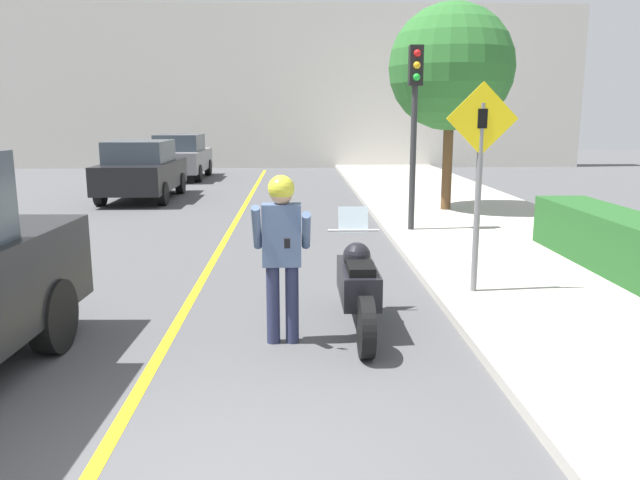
{
  "coord_description": "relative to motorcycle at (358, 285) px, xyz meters",
  "views": [
    {
      "loc": [
        0.81,
        -3.57,
        2.38
      ],
      "look_at": [
        1.06,
        3.37,
        0.99
      ],
      "focal_mm": 35.0,
      "sensor_mm": 36.0,
      "label": 1
    }
  ],
  "objects": [
    {
      "name": "street_tree",
      "position": [
        2.98,
        8.32,
        2.98
      ],
      "size": [
        2.96,
        2.96,
        4.86
      ],
      "color": "brown",
      "rests_on": "sidewalk_curb"
    },
    {
      "name": "parked_car_black",
      "position": [
        -5.11,
        11.26,
        0.35
      ],
      "size": [
        1.88,
        4.2,
        1.68
      ],
      "color": "black",
      "rests_on": "ground"
    },
    {
      "name": "road_center_line",
      "position": [
        -2.08,
        2.82,
        -0.5
      ],
      "size": [
        0.12,
        36.0,
        0.01
      ],
      "color": "yellow",
      "rests_on": "ground"
    },
    {
      "name": "hedge_row",
      "position": [
        4.12,
        2.08,
        0.02
      ],
      "size": [
        0.9,
        4.59,
        0.83
      ],
      "color": "#235623",
      "rests_on": "sidewalk_curb"
    },
    {
      "name": "parked_car_grey",
      "position": [
        -5.07,
        17.22,
        0.35
      ],
      "size": [
        1.88,
        4.2,
        1.68
      ],
      "color": "black",
      "rests_on": "ground"
    },
    {
      "name": "crossing_sign",
      "position": [
        1.64,
        1.07,
        1.22
      ],
      "size": [
        0.91,
        0.08,
        2.68
      ],
      "color": "slate",
      "rests_on": "sidewalk_curb"
    },
    {
      "name": "motorcycle",
      "position": [
        0.0,
        0.0,
        0.0
      ],
      "size": [
        0.62,
        2.36,
        1.3
      ],
      "color": "black",
      "rests_on": "ground"
    },
    {
      "name": "building_backdrop",
      "position": [
        -1.48,
        22.82,
        3.14
      ],
      "size": [
        28.0,
        1.2,
        7.29
      ],
      "color": "beige",
      "rests_on": "ground"
    },
    {
      "name": "sidewalk_curb",
      "position": [
        3.32,
        0.82,
        -0.45
      ],
      "size": [
        4.4,
        44.0,
        0.11
      ],
      "color": "#ADA89E",
      "rests_on": "ground"
    },
    {
      "name": "person_biker",
      "position": [
        -0.84,
        -0.43,
        0.6
      ],
      "size": [
        0.59,
        0.48,
        1.79
      ],
      "color": "#282D4C",
      "rests_on": "ground"
    },
    {
      "name": "traffic_light",
      "position": [
        1.63,
        5.58,
        2.11
      ],
      "size": [
        0.26,
        0.3,
        3.58
      ],
      "color": "#2D2D30",
      "rests_on": "sidewalk_curb"
    }
  ]
}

